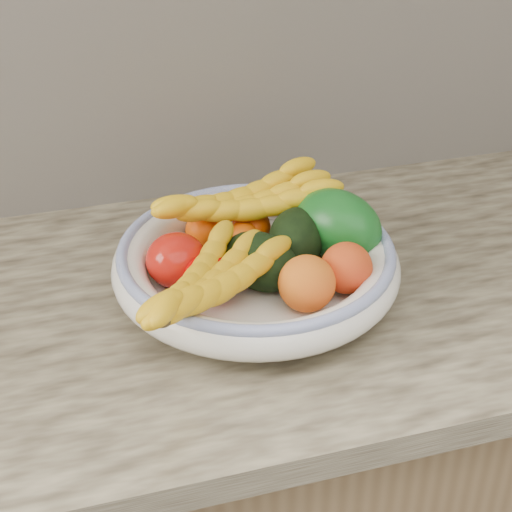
% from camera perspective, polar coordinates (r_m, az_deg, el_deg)
% --- Properties ---
extents(kitchen_counter, '(2.44, 0.66, 1.40)m').
position_cam_1_polar(kitchen_counter, '(1.40, -0.30, -16.89)').
color(kitchen_counter, brown).
rests_on(kitchen_counter, ground).
extents(fruit_bowl, '(0.39, 0.39, 0.08)m').
position_cam_1_polar(fruit_bowl, '(1.06, 0.00, -0.52)').
color(fruit_bowl, white).
rests_on(fruit_bowl, kitchen_counter).
extents(clementine_back_left, '(0.07, 0.07, 0.05)m').
position_cam_1_polar(clementine_back_left, '(1.13, -3.79, 1.94)').
color(clementine_back_left, '#FF5905').
rests_on(clementine_back_left, fruit_bowl).
extents(clementine_back_right, '(0.06, 0.06, 0.05)m').
position_cam_1_polar(clementine_back_right, '(1.14, -0.35, 2.18)').
color(clementine_back_right, '#F74E05').
rests_on(clementine_back_right, fruit_bowl).
extents(clementine_back_mid, '(0.06, 0.06, 0.04)m').
position_cam_1_polar(clementine_back_mid, '(1.11, -1.00, 1.47)').
color(clementine_back_mid, '#F05805').
rests_on(clementine_back_mid, fruit_bowl).
extents(tomato_left, '(0.08, 0.08, 0.07)m').
position_cam_1_polar(tomato_left, '(1.05, -5.82, -0.30)').
color(tomato_left, red).
rests_on(tomato_left, fruit_bowl).
extents(tomato_near_left, '(0.08, 0.08, 0.06)m').
position_cam_1_polar(tomato_near_left, '(1.01, -3.41, -1.57)').
color(tomato_near_left, '#C20000').
rests_on(tomato_near_left, fruit_bowl).
extents(avocado_center, '(0.13, 0.14, 0.08)m').
position_cam_1_polar(avocado_center, '(1.04, 0.32, -0.40)').
color(avocado_center, black).
rests_on(avocado_center, fruit_bowl).
extents(avocado_right, '(0.12, 0.14, 0.08)m').
position_cam_1_polar(avocado_right, '(1.09, 2.97, 1.32)').
color(avocado_right, black).
rests_on(avocado_right, fruit_bowl).
extents(green_mango, '(0.17, 0.18, 0.12)m').
position_cam_1_polar(green_mango, '(1.10, 5.88, 2.27)').
color(green_mango, '#0F5216').
rests_on(green_mango, fruit_bowl).
extents(peach_front, '(0.09, 0.09, 0.07)m').
position_cam_1_polar(peach_front, '(0.99, 3.72, -2.00)').
color(peach_front, orange).
rests_on(peach_front, fruit_bowl).
extents(peach_right, '(0.07, 0.07, 0.07)m').
position_cam_1_polar(peach_right, '(1.02, 6.59, -0.86)').
color(peach_right, orange).
rests_on(peach_right, fruit_bowl).
extents(banana_bunch_back, '(0.30, 0.15, 0.08)m').
position_cam_1_polar(banana_bunch_back, '(1.12, -0.84, 3.61)').
color(banana_bunch_back, yellow).
rests_on(banana_bunch_back, fruit_bowl).
extents(banana_bunch_front, '(0.27, 0.28, 0.08)m').
position_cam_1_polar(banana_bunch_front, '(0.96, -3.49, -2.29)').
color(banana_bunch_front, yellow).
rests_on(banana_bunch_front, fruit_bowl).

